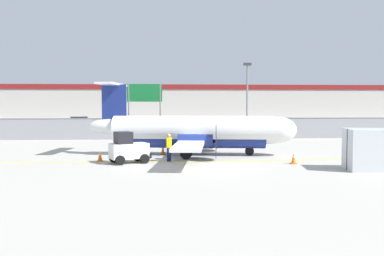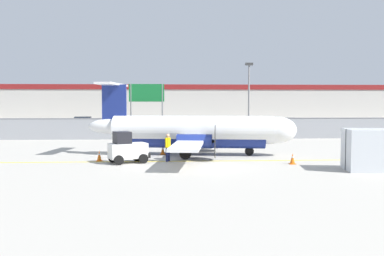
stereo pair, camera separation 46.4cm
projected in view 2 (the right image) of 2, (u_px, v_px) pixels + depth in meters
name	position (u px, v px, depth m)	size (l,w,h in m)	color
ground_plane	(192.00, 161.00, 26.24)	(140.00, 140.00, 0.01)	#ADA89E
perimeter_fence	(183.00, 128.00, 42.12)	(98.00, 0.10, 2.10)	gray
parking_lot_strip	(179.00, 131.00, 53.65)	(98.00, 17.00, 0.12)	#38383A
background_building	(176.00, 105.00, 71.88)	(91.00, 8.10, 6.50)	beige
commuter_airplane	(197.00, 132.00, 29.23)	(14.35, 16.07, 4.92)	white
baggage_tug	(127.00, 149.00, 25.40)	(2.57, 2.08, 1.88)	silver
ground_crew_worker	(168.00, 146.00, 26.07)	(0.46, 0.52, 1.70)	#191E4C
cargo_container	(369.00, 150.00, 22.56)	(2.65, 2.31, 2.20)	silver
traffic_cone_near_left	(99.00, 156.00, 26.29)	(0.36, 0.36, 0.64)	orange
traffic_cone_near_right	(163.00, 150.00, 29.57)	(0.36, 0.36, 0.64)	orange
traffic_cone_far_left	(293.00, 159.00, 24.95)	(0.36, 0.36, 0.64)	orange
parked_car_0	(84.00, 122.00, 58.81)	(4.34, 2.31, 1.58)	#B28C19
parked_car_1	(144.00, 122.00, 58.95)	(4.38, 2.40, 1.58)	silver
parked_car_2	(207.00, 125.00, 51.90)	(4.32, 2.27, 1.58)	slate
parked_car_3	(288.00, 124.00, 54.37)	(4.36, 2.36, 1.58)	red
apron_light_pole	(249.00, 95.00, 39.52)	(0.70, 0.30, 7.27)	slate
highway_sign	(147.00, 97.00, 43.63)	(3.60, 0.14, 5.50)	slate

